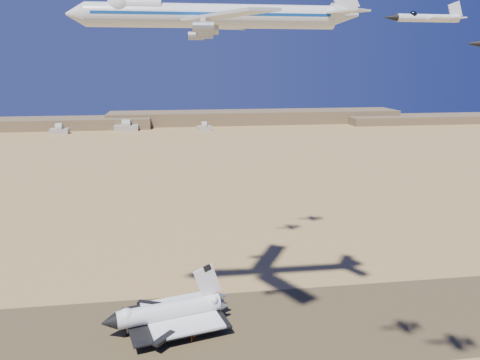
{
  "coord_description": "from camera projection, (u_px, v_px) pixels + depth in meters",
  "views": [
    {
      "loc": [
        -1.88,
        -134.64,
        84.02
      ],
      "look_at": [
        19.03,
        8.0,
        48.26
      ],
      "focal_mm": 35.0,
      "sensor_mm": 36.0,
      "label": 1
    }
  ],
  "objects": [
    {
      "name": "ground",
      "position": [
        185.0,
        334.0,
        149.79
      ],
      "size": [
        1200.0,
        1200.0,
        0.0
      ],
      "primitive_type": "plane",
      "color": "#AB874C",
      "rests_on": "ground"
    },
    {
      "name": "runway",
      "position": [
        185.0,
        334.0,
        149.78
      ],
      "size": [
        600.0,
        50.0,
        0.06
      ],
      "primitive_type": "cube",
      "color": "brown",
      "rests_on": "ground"
    },
    {
      "name": "ridgeline",
      "position": [
        219.0,
        120.0,
        663.53
      ],
      "size": [
        960.0,
        90.0,
        18.0
      ],
      "color": "brown",
      "rests_on": "ground"
    },
    {
      "name": "hangars",
      "position": [
        123.0,
        128.0,
        599.07
      ],
      "size": [
        200.5,
        29.5,
        30.0
      ],
      "color": "#AEA79A",
      "rests_on": "ground"
    },
    {
      "name": "shuttle",
      "position": [
        168.0,
        313.0,
        151.96
      ],
      "size": [
        41.13,
        31.32,
        20.19
      ],
      "rotation": [
        0.0,
        0.0,
        0.24
      ],
      "color": "white",
      "rests_on": "runway"
    },
    {
      "name": "carrier_747",
      "position": [
        205.0,
        16.0,
        121.27
      ],
      "size": [
        76.61,
        59.51,
        19.12
      ],
      "rotation": [
        0.0,
        0.0,
        -0.01
      ],
      "color": "silver"
    },
    {
      "name": "crew_a",
      "position": [
        195.0,
        336.0,
        146.9
      ],
      "size": [
        0.62,
        0.79,
        1.91
      ],
      "primitive_type": "imported",
      "rotation": [
        0.0,
        0.0,
        1.83
      ],
      "color": "#DC610C",
      "rests_on": "runway"
    },
    {
      "name": "crew_b",
      "position": [
        192.0,
        339.0,
        145.33
      ],
      "size": [
        0.77,
        0.97,
        1.75
      ],
      "primitive_type": "imported",
      "rotation": [
        0.0,
        0.0,
        1.94
      ],
      "color": "#DC610C",
      "rests_on": "runway"
    },
    {
      "name": "crew_c",
      "position": [
        199.0,
        333.0,
        148.75
      ],
      "size": [
        1.05,
        0.99,
        1.64
      ],
      "primitive_type": "imported",
      "rotation": [
        0.0,
        0.0,
        2.44
      ],
      "color": "#DC610C",
      "rests_on": "runway"
    },
    {
      "name": "chase_jet_a",
      "position": [
        426.0,
        18.0,
        82.63
      ],
      "size": [
        14.79,
        7.82,
        3.68
      ],
      "rotation": [
        0.0,
        0.0,
        0.01
      ],
      "color": "silver"
    },
    {
      "name": "chase_jet_e",
      "position": [
        252.0,
        26.0,
        172.23
      ],
      "size": [
        14.48,
        8.03,
        3.62
      ],
      "rotation": [
        0.0,
        0.0,
        0.14
      ],
      "color": "silver"
    },
    {
      "name": "chase_jet_f",
      "position": [
        285.0,
        26.0,
        185.82
      ],
      "size": [
        15.15,
        8.05,
        3.77
      ],
      "rotation": [
        0.0,
        0.0,
        -0.03
      ],
      "color": "silver"
    }
  ]
}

